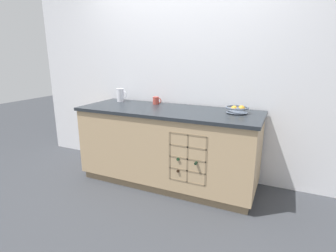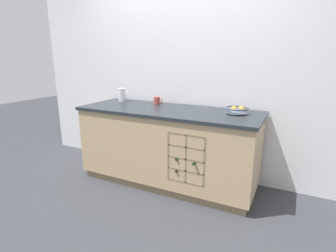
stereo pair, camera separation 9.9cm
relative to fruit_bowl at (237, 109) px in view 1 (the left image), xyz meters
name	(u,v)px [view 1 (the left image)]	position (x,y,z in m)	size (l,w,h in m)	color
ground_plane	(168,181)	(-0.74, -0.11, -0.93)	(14.00, 14.00, 0.00)	#383A3F
back_wall	(182,72)	(-0.74, 0.31, 0.35)	(4.41, 0.06, 2.55)	white
kitchen_island	(168,146)	(-0.74, -0.11, -0.48)	(2.05, 0.76, 0.88)	#8B7354
fruit_bowl	(237,109)	(0.00, 0.00, 0.00)	(0.24, 0.24, 0.08)	#4C5666
white_pitcher	(121,95)	(-1.52, 0.10, 0.05)	(0.15, 0.10, 0.17)	white
ceramic_mug	(156,101)	(-1.01, 0.12, 0.00)	(0.11, 0.08, 0.09)	#B7473D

